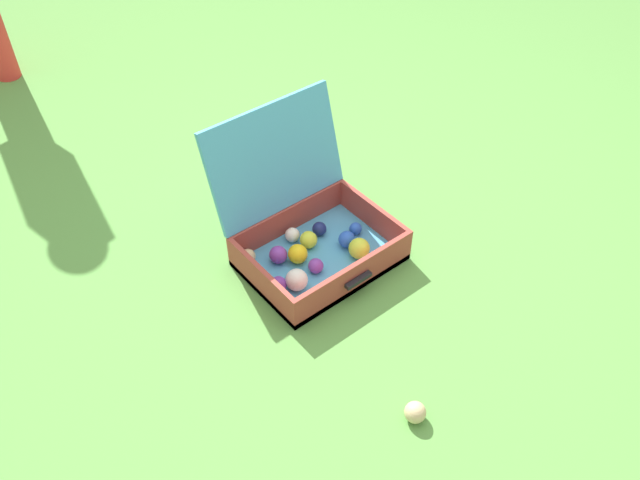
# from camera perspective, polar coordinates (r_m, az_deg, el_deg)

# --- Properties ---
(ground_plane) EXTENTS (16.00, 16.00, 0.00)m
(ground_plane) POSITION_cam_1_polar(r_m,az_deg,el_deg) (2.42, 1.21, -1.56)
(ground_plane) COLOR #569342
(open_suitcase) EXTENTS (0.54, 0.54, 0.52)m
(open_suitcase) POSITION_cam_1_polar(r_m,az_deg,el_deg) (2.36, -1.10, 0.81)
(open_suitcase) COLOR #4799C6
(open_suitcase) RESTS_ON ground
(stray_ball_on_grass) EXTENTS (0.07, 0.07, 0.07)m
(stray_ball_on_grass) POSITION_cam_1_polar(r_m,az_deg,el_deg) (2.00, 8.34, -14.71)
(stray_ball_on_grass) COLOR #D1B784
(stray_ball_on_grass) RESTS_ON ground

